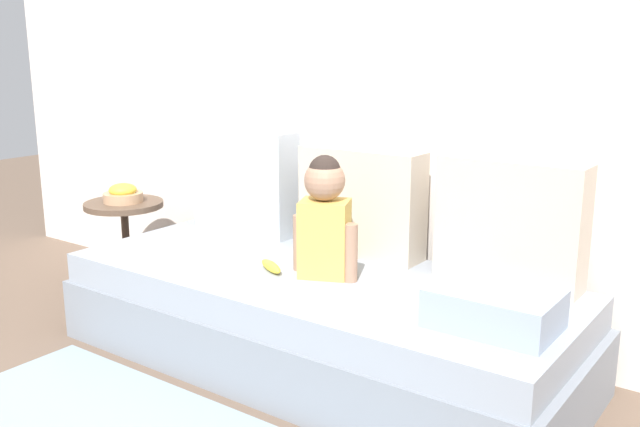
{
  "coord_description": "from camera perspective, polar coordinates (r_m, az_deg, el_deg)",
  "views": [
    {
      "loc": [
        1.61,
        -2.19,
        1.3
      ],
      "look_at": [
        0.02,
        0.0,
        0.64
      ],
      "focal_mm": 39.87,
      "sensor_mm": 36.0,
      "label": 1
    }
  ],
  "objects": [
    {
      "name": "back_wall",
      "position": [
        3.2,
        5.74,
        11.13
      ],
      "size": [
        5.36,
        0.1,
        2.33
      ],
      "primitive_type": "cube",
      "color": "silver",
      "rests_on": "ground"
    },
    {
      "name": "side_table",
      "position": [
        3.92,
        -15.39,
        -0.63
      ],
      "size": [
        0.41,
        0.41,
        0.48
      ],
      "color": "brown",
      "rests_on": "ground"
    },
    {
      "name": "folded_blanket",
      "position": [
        2.39,
        13.79,
        -7.41
      ],
      "size": [
        0.4,
        0.28,
        0.13
      ],
      "primitive_type": "cube",
      "color": "#8E9EB2",
      "rests_on": "couch"
    },
    {
      "name": "throw_pillow_center",
      "position": [
        3.07,
        3.34,
        0.93
      ],
      "size": [
        0.56,
        0.16,
        0.46
      ],
      "primitive_type": "cube",
      "color": "#C1B29E",
      "rests_on": "couch"
    },
    {
      "name": "throw_pillow_right",
      "position": [
        2.78,
        15.03,
        -0.7
      ],
      "size": [
        0.56,
        0.16,
        0.48
      ],
      "primitive_type": "cube",
      "color": "#C1B29E",
      "rests_on": "couch"
    },
    {
      "name": "throw_pillow_left",
      "position": [
        3.46,
        -6.01,
        2.62
      ],
      "size": [
        0.55,
        0.16,
        0.5
      ],
      "primitive_type": "cube",
      "color": "#B2BCC6",
      "rests_on": "couch"
    },
    {
      "name": "ground_plane",
      "position": [
        3.01,
        -0.35,
        -11.91
      ],
      "size": [
        12.0,
        12.0,
        0.0
      ],
      "primitive_type": "plane",
      "color": "brown"
    },
    {
      "name": "banana",
      "position": [
        2.89,
        -3.95,
        -4.24
      ],
      "size": [
        0.17,
        0.12,
        0.04
      ],
      "primitive_type": "ellipsoid",
      "rotation": [
        0.0,
        0.0,
        -0.49
      ],
      "color": "yellow",
      "rests_on": "couch"
    },
    {
      "name": "couch",
      "position": [
        2.93,
        -0.36,
        -8.49
      ],
      "size": [
        2.16,
        0.87,
        0.39
      ],
      "color": "gray",
      "rests_on": "ground"
    },
    {
      "name": "fruit_bowl",
      "position": [
        3.88,
        -15.53,
        1.5
      ],
      "size": [
        0.21,
        0.21,
        0.1
      ],
      "color": "tan",
      "rests_on": "side_table"
    },
    {
      "name": "toddler",
      "position": [
        2.78,
        0.41,
        -0.25
      ],
      "size": [
        0.3,
        0.22,
        0.48
      ],
      "color": "gold",
      "rests_on": "couch"
    }
  ]
}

